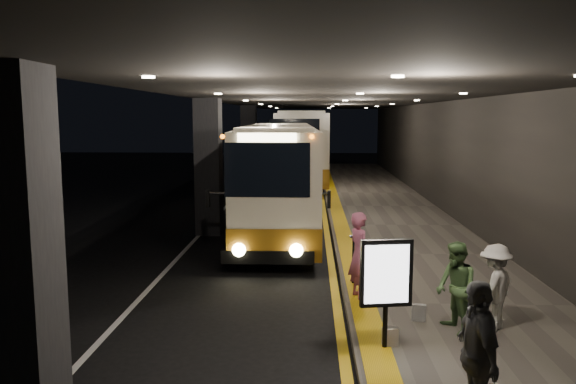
{
  "coord_description": "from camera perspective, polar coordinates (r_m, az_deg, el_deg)",
  "views": [
    {
      "loc": [
        1.79,
        -13.98,
        3.83
      ],
      "look_at": [
        1.16,
        1.75,
        1.7
      ],
      "focal_mm": 35.0,
      "sensor_mm": 36.0,
      "label": 1
    }
  ],
  "objects": [
    {
      "name": "passenger_waiting_white",
      "position": [
        10.46,
        20.28,
        -9.04
      ],
      "size": [
        1.0,
        1.01,
        1.51
      ],
      "primitive_type": "imported",
      "rotation": [
        0.0,
        0.0,
        -2.35
      ],
      "color": "silver",
      "rests_on": "sidewalk"
    },
    {
      "name": "bag_polka",
      "position": [
        10.65,
        13.16,
        -11.84
      ],
      "size": [
        0.27,
        0.17,
        0.3
      ],
      "primitive_type": "cube",
      "rotation": [
        0.0,
        0.0,
        -0.25
      ],
      "color": "black",
      "rests_on": "sidewalk"
    },
    {
      "name": "ground",
      "position": [
        14.6,
        -4.89,
        -7.53
      ],
      "size": [
        90.0,
        90.0,
        0.0
      ],
      "primitive_type": "plane",
      "color": "black"
    },
    {
      "name": "support_columns",
      "position": [
        18.35,
        -8.07,
        2.53
      ],
      "size": [
        0.8,
        24.8,
        4.4
      ],
      "color": "black",
      "rests_on": "ground"
    },
    {
      "name": "coach_second",
      "position": [
        32.41,
        0.99,
        4.31
      ],
      "size": [
        3.28,
        12.76,
        3.98
      ],
      "rotation": [
        0.0,
        0.0,
        0.05
      ],
      "color": "beige",
      "rests_on": "ground"
    },
    {
      "name": "canopy",
      "position": [
        19.01,
        4.49,
        10.01
      ],
      "size": [
        9.0,
        50.0,
        0.4
      ],
      "primitive_type": "cube",
      "color": "black",
      "rests_on": "support_columns"
    },
    {
      "name": "bag_plain",
      "position": [
        9.49,
        10.33,
        -14.27
      ],
      "size": [
        0.27,
        0.2,
        0.3
      ],
      "primitive_type": "cube",
      "rotation": [
        0.0,
        0.0,
        0.3
      ],
      "color": "#B4ABA9",
      "rests_on": "sidewalk"
    },
    {
      "name": "info_sign",
      "position": [
        9.06,
        9.96,
        -8.35
      ],
      "size": [
        0.84,
        0.24,
        1.77
      ],
      "rotation": [
        0.0,
        0.0,
        0.16
      ],
      "color": "black",
      "rests_on": "sidewalk"
    },
    {
      "name": "passenger_waiting_green",
      "position": [
        10.08,
        16.7,
        -9.3
      ],
      "size": [
        0.66,
        0.86,
        1.57
      ],
      "primitive_type": "imported",
      "rotation": [
        0.0,
        0.0,
        -1.29
      ],
      "color": "#476B3B",
      "rests_on": "sidewalk"
    },
    {
      "name": "lane_line_white",
      "position": [
        19.69,
        -8.29,
        -3.58
      ],
      "size": [
        0.12,
        50.0,
        0.01
      ],
      "primitive_type": "cube",
      "color": "silver",
      "rests_on": "ground"
    },
    {
      "name": "stanchion_post",
      "position": [
        12.55,
        6.64,
        -6.88
      ],
      "size": [
        0.05,
        0.05,
        1.06
      ],
      "primitive_type": "cylinder",
      "color": "black",
      "rests_on": "sidewalk"
    },
    {
      "name": "sidewalk",
      "position": [
        19.57,
        10.96,
        -3.5
      ],
      "size": [
        4.5,
        50.0,
        0.15
      ],
      "primitive_type": "cube",
      "color": "#514C44",
      "rests_on": "ground"
    },
    {
      "name": "tactile_strip",
      "position": [
        19.36,
        5.39,
        -3.27
      ],
      "size": [
        0.5,
        50.0,
        0.01
      ],
      "primitive_type": "cube",
      "color": "gold",
      "rests_on": "sidewalk"
    },
    {
      "name": "coach_main",
      "position": [
        18.58,
        -0.82,
        0.99
      ],
      "size": [
        2.6,
        11.15,
        3.45
      ],
      "rotation": [
        0.0,
        0.0,
        0.03
      ],
      "color": "beige",
      "rests_on": "ground"
    },
    {
      "name": "passenger_waiting_grey",
      "position": [
        7.18,
        18.6,
        -15.45
      ],
      "size": [
        0.63,
        1.1,
        1.81
      ],
      "primitive_type": "imported",
      "rotation": [
        0.0,
        0.0,
        -1.49
      ],
      "color": "#56585C",
      "rests_on": "sidewalk"
    },
    {
      "name": "terminal_wall",
      "position": [
        19.7,
        17.69,
        4.93
      ],
      "size": [
        0.1,
        50.0,
        6.0
      ],
      "primitive_type": "cube",
      "color": "black",
      "rests_on": "ground"
    },
    {
      "name": "kerb_stripe_yellow",
      "position": [
        19.37,
        3.9,
        -3.7
      ],
      "size": [
        0.18,
        50.0,
        0.01
      ],
      "primitive_type": "cube",
      "color": "gold",
      "rests_on": "ground"
    },
    {
      "name": "passenger_boarding",
      "position": [
        11.53,
        7.27,
        -6.38
      ],
      "size": [
        0.61,
        0.75,
        1.77
      ],
      "primitive_type": "imported",
      "rotation": [
        0.0,
        0.0,
        1.89
      ],
      "color": "#B25374",
      "rests_on": "sidewalk"
    }
  ]
}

